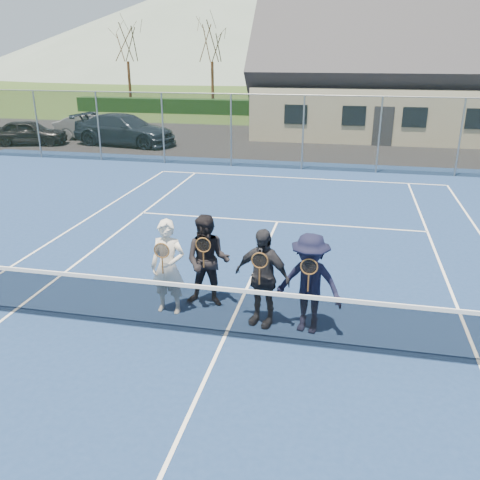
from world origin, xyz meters
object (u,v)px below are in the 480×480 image
(player_a, at_px, (168,267))
(player_b, at_px, (208,261))
(car_a, at_px, (29,132))
(player_c, at_px, (262,277))
(car_c, at_px, (125,130))
(tennis_net, at_px, (224,310))
(player_d, at_px, (309,284))
(car_b, at_px, (92,127))
(clubhouse, at_px, (394,63))

(player_a, bearing_deg, player_b, 33.20)
(car_a, bearing_deg, player_b, -152.33)
(player_c, bearing_deg, car_c, 120.98)
(player_b, bearing_deg, player_c, -23.90)
(car_a, bearing_deg, player_c, -151.02)
(car_c, xyz_separation_m, tennis_net, (9.60, -17.50, -0.25))
(player_d, bearing_deg, car_b, 126.42)
(car_c, distance_m, clubhouse, 15.41)
(car_a, relative_size, car_c, 0.70)
(car_c, relative_size, tennis_net, 0.47)
(player_b, bearing_deg, player_d, -16.78)
(player_c, bearing_deg, car_a, 133.48)
(car_a, distance_m, player_c, 21.90)
(car_b, bearing_deg, player_a, -151.32)
(car_c, relative_size, player_c, 3.03)
(tennis_net, xyz_separation_m, clubhouse, (4.00, 24.00, 3.45))
(tennis_net, distance_m, player_b, 1.32)
(car_b, bearing_deg, car_c, -119.71)
(clubhouse, xyz_separation_m, player_d, (-2.64, -23.47, -3.07))
(car_b, height_order, player_a, player_a)
(player_a, height_order, player_b, same)
(car_c, bearing_deg, car_a, 109.67)
(tennis_net, bearing_deg, car_c, 118.76)
(car_a, relative_size, player_a, 2.10)
(car_b, bearing_deg, player_d, -145.93)
(car_b, height_order, clubhouse, clubhouse)
(car_b, xyz_separation_m, player_a, (10.89, -18.10, 0.25))
(clubhouse, relative_size, player_c, 8.67)
(car_c, bearing_deg, car_b, 70.91)
(car_c, relative_size, player_b, 3.03)
(player_a, bearing_deg, clubhouse, 77.34)
(car_c, bearing_deg, player_b, -142.92)
(car_b, bearing_deg, tennis_net, -149.54)
(player_a, bearing_deg, tennis_net, -29.58)
(car_a, distance_m, car_c, 5.03)
(car_a, xyz_separation_m, player_b, (13.94, -15.39, 0.28))
(player_b, xyz_separation_m, player_d, (1.96, -0.59, -0.00))
(clubhouse, xyz_separation_m, player_c, (-3.47, -23.38, -3.07))
(car_c, relative_size, player_d, 3.03)
(car_b, bearing_deg, player_b, -149.25)
(tennis_net, height_order, clubhouse, clubhouse)
(player_d, bearing_deg, player_a, 176.20)
(car_c, xyz_separation_m, player_a, (8.37, -16.80, 0.13))
(car_a, xyz_separation_m, player_c, (15.07, -15.89, 0.28))
(clubhouse, relative_size, player_a, 8.67)
(car_b, relative_size, player_c, 2.27)
(player_d, bearing_deg, tennis_net, -158.87)
(player_b, bearing_deg, tennis_net, -62.00)
(tennis_net, bearing_deg, player_a, 150.42)
(car_a, xyz_separation_m, player_a, (13.31, -15.81, 0.28))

